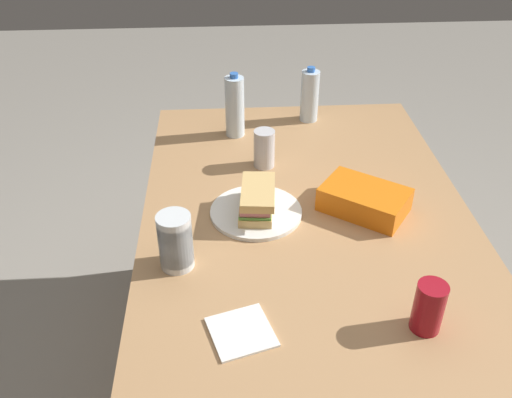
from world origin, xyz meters
TOP-DOWN VIEW (x-y plane):
  - ground_plane at (0.00, 0.00)m, footprint 8.00×8.00m
  - dining_table at (0.00, 0.00)m, footprint 1.42×0.92m
  - paper_plate at (-0.03, -0.14)m, footprint 0.26×0.26m
  - sandwich at (-0.02, -0.14)m, footprint 0.19×0.11m
  - soda_can_red at (0.42, 0.20)m, footprint 0.07×0.07m
  - chip_bag at (-0.03, 0.16)m, footprint 0.26×0.27m
  - water_bottle_tall at (-0.60, 0.08)m, footprint 0.06×0.06m
  - plastic_cup_stack at (0.18, -0.35)m, footprint 0.08×0.08m
  - water_bottle_spare at (-0.50, -0.19)m, footprint 0.07×0.07m
  - soda_can_silver at (-0.29, -0.10)m, footprint 0.07×0.07m
  - paper_napkin at (0.41, -0.20)m, footprint 0.16×0.16m

SIDE VIEW (x-z plane):
  - ground_plane at x=0.00m, z-range 0.00..0.00m
  - dining_table at x=0.00m, z-range 0.27..0.99m
  - paper_napkin at x=0.41m, z-range 0.72..0.73m
  - paper_plate at x=-0.03m, z-range 0.72..0.74m
  - chip_bag at x=-0.03m, z-range 0.72..0.79m
  - sandwich at x=-0.02m, z-range 0.74..0.82m
  - soda_can_red at x=0.42m, z-range 0.72..0.85m
  - soda_can_silver at x=-0.29m, z-range 0.72..0.85m
  - plastic_cup_stack at x=0.18m, z-range 0.72..0.87m
  - water_bottle_tall at x=-0.60m, z-range 0.72..0.92m
  - water_bottle_spare at x=-0.50m, z-range 0.72..0.94m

